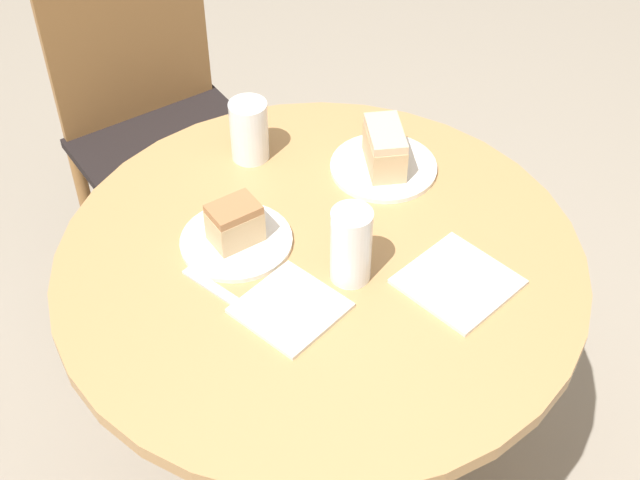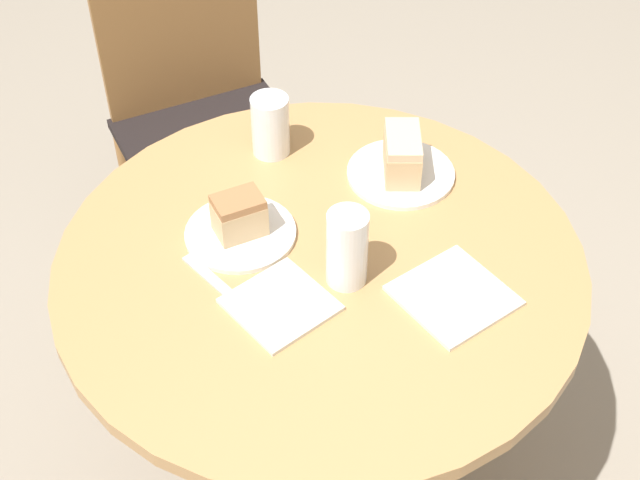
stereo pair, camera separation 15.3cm
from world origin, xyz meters
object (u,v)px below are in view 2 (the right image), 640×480
object	(u,v)px
cake_slice_near	(239,215)
glass_water	(270,128)
plate_far	(401,173)
glass_lemonade	(347,252)
cake_slice_far	(402,154)
chair	(204,118)
plate_near	(241,233)

from	to	relation	value
cake_slice_near	glass_water	distance (m)	0.25
plate_far	glass_lemonade	distance (m)	0.30
glass_water	glass_lemonade	bearing A→B (deg)	-93.63
glass_water	cake_slice_near	bearing A→B (deg)	-126.10
plate_far	glass_water	bearing A→B (deg)	137.51
plate_far	cake_slice_far	bearing A→B (deg)	0.00
plate_far	glass_water	world-z (taller)	glass_water
cake_slice_near	glass_lemonade	bearing A→B (deg)	-55.28
glass_lemonade	plate_far	bearing A→B (deg)	42.53
cake_slice_near	glass_lemonade	xyz separation A→B (m)	(0.12, -0.18, 0.01)
chair	cake_slice_far	xyz separation A→B (m)	(0.17, -0.69, 0.32)
chair	cake_slice_far	world-z (taller)	chair
plate_near	plate_far	size ratio (longest dim) A/B	0.96
plate_far	glass_lemonade	xyz separation A→B (m)	(-0.22, -0.20, 0.06)
chair	glass_water	size ratio (longest dim) A/B	7.08
chair	plate_far	size ratio (longest dim) A/B	4.23
plate_near	cake_slice_near	world-z (taller)	cake_slice_near
plate_near	cake_slice_far	bearing A→B (deg)	3.89
cake_slice_far	glass_lemonade	world-z (taller)	glass_lemonade
plate_near	glass_water	size ratio (longest dim) A/B	1.61
chair	glass_water	distance (m)	0.60
plate_far	cake_slice_near	bearing A→B (deg)	-176.11
chair	glass_lemonade	bearing A→B (deg)	-93.52
cake_slice_far	glass_water	distance (m)	0.26
cake_slice_near	plate_near	bearing A→B (deg)	90.00
cake_slice_near	cake_slice_far	world-z (taller)	cake_slice_far
plate_near	cake_slice_near	size ratio (longest dim) A/B	2.29
plate_near	plate_far	bearing A→B (deg)	3.89
plate_near	glass_lemonade	world-z (taller)	glass_lemonade
chair	plate_far	distance (m)	0.76
glass_lemonade	glass_water	xyz separation A→B (m)	(0.02, 0.38, -0.01)
cake_slice_far	glass_lemonade	distance (m)	0.30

